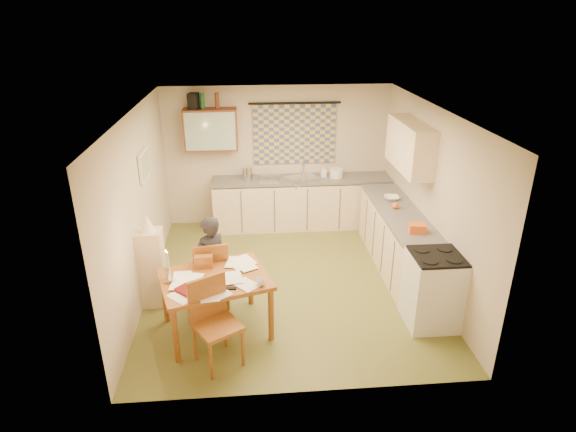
{
  "coord_description": "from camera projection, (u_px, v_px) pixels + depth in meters",
  "views": [
    {
      "loc": [
        -0.53,
        -6.11,
        3.67
      ],
      "look_at": [
        0.01,
        0.2,
        0.95
      ],
      "focal_mm": 30.0,
      "sensor_mm": 36.0,
      "label": 1
    }
  ],
  "objects": [
    {
      "name": "bottle_green",
      "position": [
        202.0,
        101.0,
        7.99
      ],
      "size": [
        0.08,
        0.08,
        0.26
      ],
      "primitive_type": "cylinder",
      "rotation": [
        0.0,
        0.0,
        -0.22
      ],
      "color": "#195926",
      "rests_on": "wall_cabinet"
    },
    {
      "name": "mug",
      "position": [
        261.0,
        282.0,
        5.53
      ],
      "size": [
        0.21,
        0.21,
        0.09
      ],
      "primitive_type": "imported",
      "rotation": [
        0.0,
        0.0,
        0.55
      ],
      "color": "white",
      "rests_on": "dining_table"
    },
    {
      "name": "dining_table",
      "position": [
        216.0,
        304.0,
        5.85
      ],
      "size": [
        1.46,
        1.26,
        0.75
      ],
      "rotation": [
        0.0,
        0.0,
        0.29
      ],
      "color": "brown",
      "rests_on": "floor"
    },
    {
      "name": "chair_near",
      "position": [
        218.0,
        338.0,
        5.34
      ],
      "size": [
        0.63,
        0.63,
        1.01
      ],
      "rotation": [
        0.0,
        0.0,
        0.54
      ],
      "color": "brown",
      "rests_on": "floor"
    },
    {
      "name": "floor",
      "position": [
        288.0,
        281.0,
        7.09
      ],
      "size": [
        4.0,
        4.5,
        0.02
      ],
      "primitive_type": "cube",
      "color": "brown",
      "rests_on": "ground"
    },
    {
      "name": "candle_holder",
      "position": [
        168.0,
        276.0,
        5.56
      ],
      "size": [
        0.07,
        0.07,
        0.18
      ],
      "primitive_type": "cylinder",
      "rotation": [
        0.0,
        0.0,
        0.2
      ],
      "color": "silver",
      "rests_on": "dining_table"
    },
    {
      "name": "chair_far",
      "position": [
        212.0,
        285.0,
        6.4
      ],
      "size": [
        0.5,
        0.5,
        0.98
      ],
      "rotation": [
        0.0,
        0.0,
        3.28
      ],
      "color": "brown",
      "rests_on": "floor"
    },
    {
      "name": "wall_cabinet_glass",
      "position": [
        210.0,
        132.0,
        8.04
      ],
      "size": [
        0.84,
        0.02,
        0.64
      ],
      "primitive_type": "cube",
      "color": "#99B2A5",
      "rests_on": "wall_back"
    },
    {
      "name": "soap_bottle",
      "position": [
        324.0,
        171.0,
        8.58
      ],
      "size": [
        0.1,
        0.1,
        0.2
      ],
      "primitive_type": "imported",
      "rotation": [
        0.0,
        0.0,
        0.07
      ],
      "color": "white",
      "rests_on": "counter_back"
    },
    {
      "name": "stove",
      "position": [
        433.0,
        290.0,
        5.96
      ],
      "size": [
        0.62,
        0.62,
        0.96
      ],
      "color": "white",
      "rests_on": "floor"
    },
    {
      "name": "curtain_rod",
      "position": [
        295.0,
        103.0,
        8.26
      ],
      "size": [
        1.6,
        0.04,
        0.04
      ],
      "primitive_type": "cylinder",
      "rotation": [
        0.0,
        1.57,
        0.0
      ],
      "color": "black",
      "rests_on": "wall_back"
    },
    {
      "name": "bowl",
      "position": [
        392.0,
        198.0,
        7.57
      ],
      "size": [
        0.28,
        0.28,
        0.06
      ],
      "primitive_type": "imported",
      "rotation": [
        0.0,
        0.0,
        -0.08
      ],
      "color": "white",
      "rests_on": "counter_right"
    },
    {
      "name": "letter_rack",
      "position": [
        204.0,
        262.0,
        5.9
      ],
      "size": [
        0.22,
        0.11,
        0.16
      ],
      "primitive_type": "cube",
      "rotation": [
        0.0,
        0.0,
        0.04
      ],
      "color": "brown",
      "rests_on": "dining_table"
    },
    {
      "name": "sink",
      "position": [
        303.0,
        180.0,
        8.56
      ],
      "size": [
        0.68,
        0.63,
        0.1
      ],
      "primitive_type": "cube",
      "rotation": [
        0.0,
        0.0,
        0.41
      ],
      "color": "silver",
      "rests_on": "counter_back"
    },
    {
      "name": "lampshade",
      "position": [
        147.0,
        223.0,
        6.09
      ],
      "size": [
        0.2,
        0.2,
        0.22
      ],
      "primitive_type": "cone",
      "color": "#F8E9CF",
      "rests_on": "shelf_stand"
    },
    {
      "name": "fruit_orange",
      "position": [
        395.0,
        206.0,
        7.22
      ],
      "size": [
        0.1,
        0.1,
        0.1
      ],
      "primitive_type": "sphere",
      "color": "orange",
      "rests_on": "counter_right"
    },
    {
      "name": "speaker",
      "position": [
        193.0,
        101.0,
        7.98
      ],
      "size": [
        0.19,
        0.22,
        0.26
      ],
      "primitive_type": "cube",
      "rotation": [
        0.0,
        0.0,
        -0.17
      ],
      "color": "black",
      "rests_on": "wall_cabinet"
    },
    {
      "name": "orange_box",
      "position": [
        194.0,
        294.0,
        5.33
      ],
      "size": [
        0.14,
        0.12,
        0.04
      ],
      "primitive_type": "cube",
      "rotation": [
        0.0,
        0.0,
        0.42
      ],
      "color": "orange",
      "rests_on": "dining_table"
    },
    {
      "name": "tap",
      "position": [
        303.0,
        168.0,
        8.66
      ],
      "size": [
        0.04,
        0.04,
        0.28
      ],
      "primitive_type": "cylinder",
      "rotation": [
        0.0,
        0.0,
        -0.31
      ],
      "color": "silver",
      "rests_on": "counter_back"
    },
    {
      "name": "wall_front",
      "position": [
        309.0,
        289.0,
        4.53
      ],
      "size": [
        4.0,
        0.02,
        2.5
      ],
      "primitive_type": "cube",
      "color": "beige",
      "rests_on": "floor"
    },
    {
      "name": "magazine",
      "position": [
        180.0,
        294.0,
        5.35
      ],
      "size": [
        0.47,
        0.47,
        0.03
      ],
      "primitive_type": "imported",
      "rotation": [
        0.0,
        0.0,
        0.81
      ],
      "color": "#8E0805",
      "rests_on": "dining_table"
    },
    {
      "name": "eyeglasses",
      "position": [
        231.0,
        288.0,
        5.47
      ],
      "size": [
        0.13,
        0.05,
        0.02
      ],
      "primitive_type": "cube",
      "rotation": [
        0.0,
        0.0,
        -0.06
      ],
      "color": "black",
      "rests_on": "dining_table"
    },
    {
      "name": "candle_flame",
      "position": [
        166.0,
        251.0,
        5.44
      ],
      "size": [
        0.02,
        0.02,
        0.02
      ],
      "primitive_type": "sphere",
      "color": "#FFCC66",
      "rests_on": "dining_table"
    },
    {
      "name": "kettle",
      "position": [
        247.0,
        173.0,
        8.42
      ],
      "size": [
        0.18,
        0.18,
        0.24
      ],
      "primitive_type": "cylinder",
      "rotation": [
        0.0,
        0.0,
        -0.0
      ],
      "color": "silver",
      "rests_on": "counter_back"
    },
    {
      "name": "orange_bag",
      "position": [
        417.0,
        228.0,
        6.44
      ],
      "size": [
        0.24,
        0.19,
        0.12
      ],
      "primitive_type": "cube",
      "rotation": [
        0.0,
        0.0,
        -0.15
      ],
      "color": "orange",
      "rests_on": "counter_right"
    },
    {
      "name": "counter_right",
      "position": [
        403.0,
        247.0,
        7.09
      ],
      "size": [
        0.62,
        2.95,
        0.92
      ],
      "color": "beige",
      "rests_on": "floor"
    },
    {
      "name": "print_canvas",
      "position": [
        146.0,
        165.0,
        6.63
      ],
      "size": [
        0.01,
        0.42,
        0.32
      ],
      "primitive_type": "cube",
      "color": "beige",
      "rests_on": "wall_left"
    },
    {
      "name": "framed_print",
      "position": [
        144.0,
        165.0,
        6.63
      ],
      "size": [
        0.04,
        0.5,
        0.4
      ],
      "primitive_type": "cube",
      "color": "#F8E9CF",
      "rests_on": "wall_left"
    },
    {
      "name": "book",
      "position": [
        181.0,
        288.0,
        5.47
      ],
      "size": [
        0.23,
        0.28,
        0.02
      ],
      "primitive_type": "imported",
      "rotation": [
        0.0,
        0.0,
        0.1
      ],
      "color": "orange",
      "rests_on": "dining_table"
    },
    {
      "name": "person",
      "position": [
        211.0,
        263.0,
        6.21
      ],
      "size": [
        0.78,
        0.77,
        1.32
      ],
      "primitive_type": "imported",
      "rotation": [
        0.0,
        0.0,
        3.77
      ],
      "color": "black",
      "rests_on": "floor"
    },
    {
      "name": "wall_back",
      "position": [
        278.0,
        156.0,
        8.66
      ],
      "size": [
        4.0,
        0.02,
        2.5
      ],
      "primitive_type": "cube",
      "color": "beige",
      "rests_on": "floor"
    },
    {
      "name": "upper_cabinet_right",
      "position": [
        410.0,
        146.0,
        7.01
      ],
      "size": [
        0.34,
        1.3,
        0.7
      ],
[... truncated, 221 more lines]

